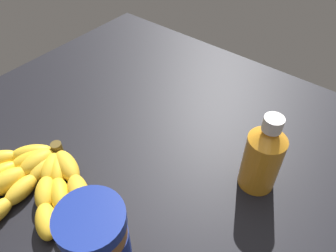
{
  "coord_description": "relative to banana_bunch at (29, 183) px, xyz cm",
  "views": [
    {
      "loc": [
        -30.38,
        31.85,
        46.39
      ],
      "look_at": [
        -2.79,
        -2.79,
        3.63
      ],
      "focal_mm": 34.81,
      "sensor_mm": 36.0,
      "label": 1
    }
  ],
  "objects": [
    {
      "name": "banana_bunch",
      "position": [
        0.0,
        0.0,
        0.0
      ],
      "size": [
        31.85,
        21.37,
        3.68
      ],
      "color": "yellow",
      "rests_on": "ground_plane"
    },
    {
      "name": "peanut_butter_jar",
      "position": [
        -19.38,
        1.35,
        4.98
      ],
      "size": [
        8.58,
        8.58,
        13.38
      ],
      "color": "#9E602D",
      "rests_on": "ground_plane"
    },
    {
      "name": "ground_plane",
      "position": [
        -8.2,
        -20.9,
        -4.09
      ],
      "size": [
        85.2,
        77.23,
        4.87
      ],
      "primitive_type": "cube",
      "color": "black"
    },
    {
      "name": "honey_bottle",
      "position": [
        -29.25,
        -25.21,
        5.03
      ],
      "size": [
        6.17,
        6.17,
        15.02
      ],
      "color": "orange",
      "rests_on": "ground_plane"
    }
  ]
}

